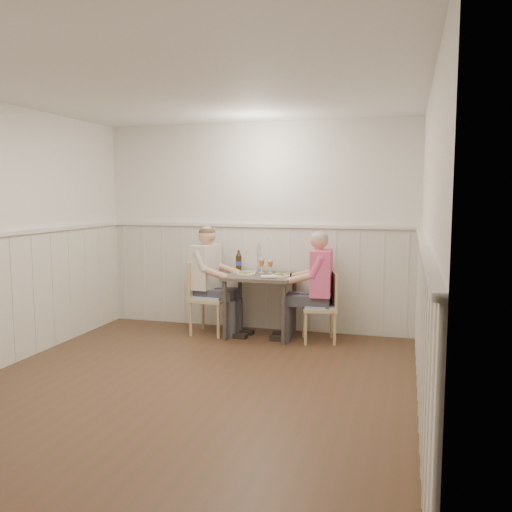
# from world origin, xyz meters

# --- Properties ---
(ground_plane) EXTENTS (4.50, 4.50, 0.00)m
(ground_plane) POSITION_xyz_m (0.00, 0.00, 0.00)
(ground_plane) COLOR #4C3520
(room_shell) EXTENTS (4.04, 4.54, 2.60)m
(room_shell) POSITION_xyz_m (0.00, 0.00, 1.52)
(room_shell) COLOR white
(room_shell) RESTS_ON ground
(wainscot) EXTENTS (4.00, 4.49, 1.34)m
(wainscot) POSITION_xyz_m (0.00, 0.69, 0.69)
(wainscot) COLOR silver
(wainscot) RESTS_ON ground
(dining_table) EXTENTS (0.81, 0.70, 0.75)m
(dining_table) POSITION_xyz_m (0.16, 1.84, 0.64)
(dining_table) COLOR #493C33
(dining_table) RESTS_ON ground
(chair_right) EXTENTS (0.47, 0.47, 0.82)m
(chair_right) POSITION_xyz_m (0.93, 1.81, 0.44)
(chair_right) COLOR tan
(chair_right) RESTS_ON ground
(chair_left) EXTENTS (0.44, 0.44, 0.89)m
(chair_left) POSITION_xyz_m (-0.52, 1.79, 0.48)
(chair_left) COLOR tan
(chair_left) RESTS_ON ground
(man_in_pink) EXTENTS (0.63, 0.44, 1.32)m
(man_in_pink) POSITION_xyz_m (0.86, 1.81, 0.55)
(man_in_pink) COLOR #3F3F47
(man_in_pink) RESTS_ON ground
(diner_cream) EXTENTS (0.66, 0.46, 1.35)m
(diner_cream) POSITION_xyz_m (-0.50, 1.83, 0.56)
(diner_cream) COLOR #3F3F47
(diner_cream) RESTS_ON ground
(plate_man) EXTENTS (0.25, 0.25, 0.06)m
(plate_man) POSITION_xyz_m (0.42, 1.81, 0.77)
(plate_man) COLOR white
(plate_man) RESTS_ON dining_table
(plate_diner) EXTENTS (0.23, 0.23, 0.06)m
(plate_diner) POSITION_xyz_m (-0.03, 1.85, 0.77)
(plate_diner) COLOR white
(plate_diner) RESTS_ON dining_table
(beer_glass_a) EXTENTS (0.07, 0.07, 0.17)m
(beer_glass_a) POSITION_xyz_m (0.24, 2.03, 0.86)
(beer_glass_a) COLOR silver
(beer_glass_a) RESTS_ON dining_table
(beer_glass_b) EXTENTS (0.08, 0.08, 0.19)m
(beer_glass_b) POSITION_xyz_m (0.13, 2.02, 0.88)
(beer_glass_b) COLOR silver
(beer_glass_b) RESTS_ON dining_table
(beer_bottle) EXTENTS (0.07, 0.07, 0.27)m
(beer_bottle) POSITION_xyz_m (-0.18, 2.06, 0.87)
(beer_bottle) COLOR #301E0D
(beer_bottle) RESTS_ON dining_table
(rolled_napkin) EXTENTS (0.18, 0.09, 0.04)m
(rolled_napkin) POSITION_xyz_m (0.32, 1.60, 0.77)
(rolled_napkin) COLOR white
(rolled_napkin) RESTS_ON dining_table
(grass_vase) EXTENTS (0.04, 0.04, 0.37)m
(grass_vase) POSITION_xyz_m (0.03, 2.15, 0.92)
(grass_vase) COLOR silver
(grass_vase) RESTS_ON dining_table
(gingham_mat) EXTENTS (0.33, 0.29, 0.01)m
(gingham_mat) POSITION_xyz_m (-0.09, 2.03, 0.75)
(gingham_mat) COLOR #606AA7
(gingham_mat) RESTS_ON dining_table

